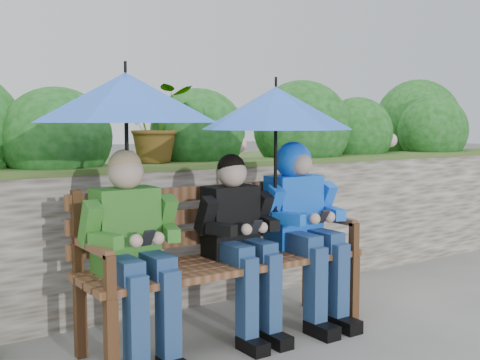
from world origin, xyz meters
TOP-DOWN VIEW (x-y plane):
  - ground at (0.00, 0.00)m, footprint 60.00×60.00m
  - garden_backdrop at (-0.03, 1.59)m, footprint 8.00×2.86m
  - park_bench at (-0.24, -0.04)m, footprint 1.80×0.53m
  - boy_left at (-0.86, -0.12)m, footprint 0.52×0.61m
  - boy_middle at (-0.15, -0.12)m, footprint 0.49×0.56m
  - boy_right at (0.36, -0.11)m, footprint 0.53×0.65m
  - umbrella_left at (-0.85, -0.05)m, footprint 1.03×1.03m
  - umbrella_right at (0.13, -0.11)m, footprint 0.96×0.96m

SIDE VIEW (x-z plane):
  - ground at x=0.00m, z-range 0.00..0.00m
  - park_bench at x=-0.24m, z-range 0.07..1.02m
  - boy_middle at x=-0.15m, z-range 0.07..1.21m
  - garden_backdrop at x=-0.03m, z-range -0.27..1.57m
  - boy_left at x=-0.86m, z-range 0.07..1.25m
  - boy_right at x=0.36m, z-range 0.11..1.31m
  - umbrella_right at x=0.13m, z-range 0.97..1.85m
  - umbrella_left at x=-0.85m, z-range 0.99..1.93m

